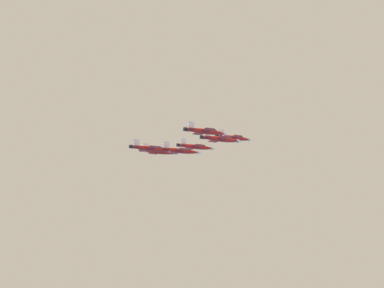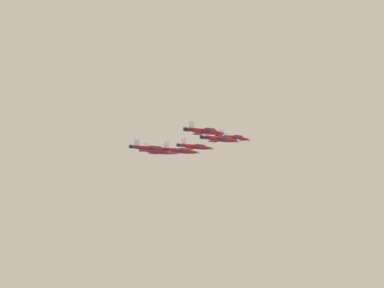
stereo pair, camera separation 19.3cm
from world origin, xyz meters
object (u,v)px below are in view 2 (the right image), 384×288
jet_left_outer (159,151)px  jet_right_outer (205,131)px  jet_trailing (151,148)px  jet_lead (234,138)px  jet_left_wingman (196,147)px  jet_right_wingman (221,139)px  jet_slot_rear (180,151)px

jet_left_outer → jet_right_outer: size_ratio=1.05×
jet_left_outer → jet_trailing: 24.52m
jet_lead → jet_left_outer: (12.73, -29.67, -4.35)m
jet_left_wingman → jet_right_outer: (24.97, 22.62, -1.35)m
jet_lead → jet_right_outer: (31.34, 7.78, -4.36)m
jet_lead → jet_left_outer: 32.58m
jet_right_wingman → jet_left_outer: size_ratio=0.99×
jet_left_outer → jet_right_outer: jet_left_outer is taller
jet_right_wingman → jet_left_outer: 33.70m
jet_left_outer → jet_trailing: jet_left_outer is taller
jet_right_wingman → jet_right_outer: bearing=-139.7°
jet_left_wingman → jet_left_outer: bearing=139.9°
jet_lead → jet_trailing: jet_lead is taller
jet_lead → jet_trailing: bearing=-179.2°
jet_lead → jet_left_wingman: 16.42m
jet_right_wingman → jet_trailing: size_ratio=1.01×
jet_left_wingman → jet_slot_rear: (15.67, 3.89, -4.67)m
jet_left_outer → jet_slot_rear: size_ratio=1.02×
jet_lead → jet_right_outer: jet_lead is taller
jet_left_wingman → jet_right_outer: 33.72m
jet_left_wingman → jet_slot_rear: 16.81m
jet_left_outer → jet_lead: bearing=-39.6°
jet_left_wingman → jet_right_wingman: size_ratio=0.99×
jet_right_wingman → jet_left_outer: (-2.94, -33.56, -0.49)m
jet_right_wingman → jet_left_outer: bearing=111.3°
jet_left_outer → jet_slot_rear: 21.17m
jet_left_wingman → jet_trailing: bearing=-156.7°
jet_left_wingman → jet_right_outer: bearing=-111.2°
jet_right_wingman → jet_trailing: bearing=156.9°
jet_right_wingman → jet_slot_rear: bearing=139.5°
jet_right_wingman → jet_trailing: jet_right_wingman is taller
jet_right_wingman → jet_slot_rear: (6.36, -14.84, -3.82)m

